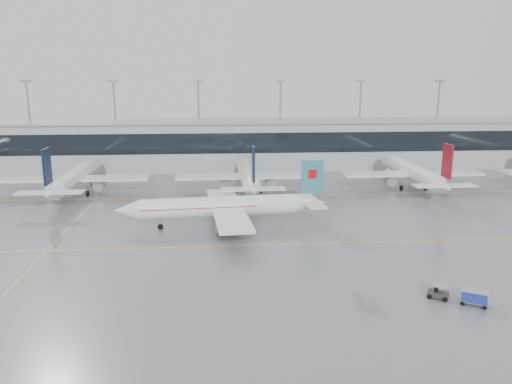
{
  "coord_description": "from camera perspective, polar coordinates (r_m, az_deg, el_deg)",
  "views": [
    {
      "loc": [
        -6.23,
        -67.42,
        23.5
      ],
      "look_at": [
        0.0,
        12.0,
        5.0
      ],
      "focal_mm": 35.0,
      "sensor_mm": 36.0,
      "label": 1
    }
  ],
  "objects": [
    {
      "name": "gse_unit",
      "position": [
        54.42,
        12.72,
        -12.06
      ],
      "size": [
        1.66,
        1.59,
        1.37
      ],
      "primitive_type": "cube",
      "rotation": [
        0.0,
        0.0,
        -0.27
      ],
      "color": "gray",
      "rests_on": "ground"
    },
    {
      "name": "terminal_roof",
      "position": [
        130.06,
        -1.74,
        8.08
      ],
      "size": [
        182.0,
        16.0,
        0.4
      ],
      "primitive_type": "cube",
      "color": "gray",
      "rests_on": "ground"
    },
    {
      "name": "parked_jet_b",
      "position": [
        106.97,
        -20.01,
        1.62
      ],
      "size": [
        29.64,
        36.96,
        11.72
      ],
      "rotation": [
        0.0,
        0.0,
        1.57
      ],
      "color": "white",
      "rests_on": "ground"
    },
    {
      "name": "baggage_cart",
      "position": [
        58.16,
        23.7,
        -10.89
      ],
      "size": [
        3.03,
        2.63,
        1.65
      ],
      "rotation": [
        0.0,
        0.0,
        -0.55
      ],
      "color": "gray",
      "rests_on": "ground"
    },
    {
      "name": "taxi_line_north",
      "position": [
        100.4,
        -0.8,
        -0.46
      ],
      "size": [
        120.0,
        0.25,
        0.01
      ],
      "primitive_type": "cube",
      "color": "yellow",
      "rests_on": "ground"
    },
    {
      "name": "taxi_line_cross",
      "position": [
        88.94,
        -19.84,
        -3.04
      ],
      "size": [
        0.25,
        60.0,
        0.01
      ],
      "primitive_type": "cube",
      "color": "yellow",
      "rests_on": "ground"
    },
    {
      "name": "light_masts",
      "position": [
        135.94,
        -1.87,
        8.78
      ],
      "size": [
        156.4,
        1.0,
        22.6
      ],
      "color": "gray",
      "rests_on": "ground"
    },
    {
      "name": "ground",
      "position": [
        71.67,
        0.75,
        -6.07
      ],
      "size": [
        320.0,
        320.0,
        0.0
      ],
      "primitive_type": "plane",
      "color": "slate",
      "rests_on": "ground"
    },
    {
      "name": "parked_jet_d",
      "position": [
        110.97,
        17.42,
        2.2
      ],
      "size": [
        29.64,
        36.96,
        11.72
      ],
      "rotation": [
        0.0,
        0.0,
        1.57
      ],
      "color": "white",
      "rests_on": "ground"
    },
    {
      "name": "parked_jet_c",
      "position": [
        103.21,
        -0.94,
        2.02
      ],
      "size": [
        29.64,
        36.96,
        11.72
      ],
      "rotation": [
        0.0,
        0.0,
        1.57
      ],
      "color": "white",
      "rests_on": "ground"
    },
    {
      "name": "baggage_tug",
      "position": [
        58.53,
        20.1,
        -10.85
      ],
      "size": [
        3.12,
        2.28,
        1.57
      ],
      "rotation": [
        0.0,
        0.0,
        -0.55
      ],
      "color": "#2D3127",
      "rests_on": "ground"
    },
    {
      "name": "terminal",
      "position": [
        130.74,
        -1.72,
        5.38
      ],
      "size": [
        180.0,
        15.0,
        12.0
      ],
      "primitive_type": "cube",
      "color": "#A9A9AD",
      "rests_on": "ground"
    },
    {
      "name": "air_canada_jet",
      "position": [
        79.51,
        -3.42,
        -1.7
      ],
      "size": [
        33.98,
        26.58,
        10.38
      ],
      "rotation": [
        0.0,
        0.0,
        3.22
      ],
      "color": "white",
      "rests_on": "ground"
    },
    {
      "name": "taxi_line_main",
      "position": [
        71.67,
        0.75,
        -6.06
      ],
      "size": [
        120.0,
        0.25,
        0.01
      ],
      "primitive_type": "cube",
      "color": "yellow",
      "rests_on": "ground"
    },
    {
      "name": "terminal_glass",
      "position": [
        123.07,
        -1.55,
        5.6
      ],
      "size": [
        180.0,
        0.2,
        5.0
      ],
      "primitive_type": "cube",
      "color": "black",
      "rests_on": "ground"
    }
  ]
}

